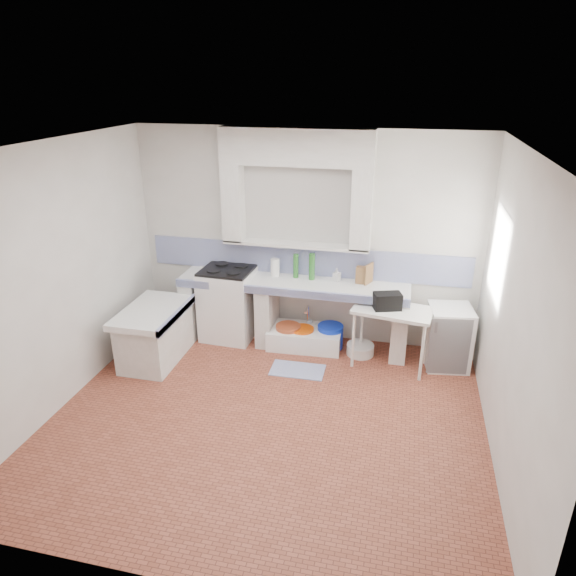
% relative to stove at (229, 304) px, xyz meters
% --- Properties ---
extents(floor, '(4.50, 4.50, 0.00)m').
position_rel_stove_xyz_m(floor, '(0.99, -1.72, -0.48)').
color(floor, brown).
rests_on(floor, ground).
extents(ceiling, '(4.50, 4.50, 0.00)m').
position_rel_stove_xyz_m(ceiling, '(0.99, -1.72, 2.32)').
color(ceiling, silver).
rests_on(ceiling, ground).
extents(wall_back, '(4.50, 0.00, 4.50)m').
position_rel_stove_xyz_m(wall_back, '(0.99, 0.28, 0.92)').
color(wall_back, silver).
rests_on(wall_back, ground).
extents(wall_front, '(4.50, 0.00, 4.50)m').
position_rel_stove_xyz_m(wall_front, '(0.99, -3.72, 0.92)').
color(wall_front, silver).
rests_on(wall_front, ground).
extents(wall_left, '(0.00, 4.50, 4.50)m').
position_rel_stove_xyz_m(wall_left, '(-1.26, -1.72, 0.92)').
color(wall_left, silver).
rests_on(wall_left, ground).
extents(wall_right, '(0.00, 4.50, 4.50)m').
position_rel_stove_xyz_m(wall_right, '(3.24, -1.72, 0.92)').
color(wall_right, silver).
rests_on(wall_right, ground).
extents(alcove_mass, '(1.90, 0.25, 0.45)m').
position_rel_stove_xyz_m(alcove_mass, '(0.89, 0.15, 2.09)').
color(alcove_mass, silver).
rests_on(alcove_mass, ground).
extents(window_frame, '(0.35, 0.86, 1.06)m').
position_rel_stove_xyz_m(window_frame, '(3.42, -0.52, 1.12)').
color(window_frame, '#3B2313').
rests_on(window_frame, ground).
extents(lace_valance, '(0.01, 0.84, 0.24)m').
position_rel_stove_xyz_m(lace_valance, '(3.27, -0.52, 1.50)').
color(lace_valance, white).
rests_on(lace_valance, ground).
extents(counter_slab, '(3.00, 0.60, 0.08)m').
position_rel_stove_xyz_m(counter_slab, '(0.89, -0.02, 0.38)').
color(counter_slab, white).
rests_on(counter_slab, ground).
extents(counter_lip, '(3.00, 0.04, 0.10)m').
position_rel_stove_xyz_m(counter_lip, '(0.89, -0.30, 0.38)').
color(counter_lip, navy).
rests_on(counter_lip, ground).
extents(counter_pier_left, '(0.20, 0.55, 0.82)m').
position_rel_stove_xyz_m(counter_pier_left, '(-0.51, -0.02, -0.07)').
color(counter_pier_left, silver).
rests_on(counter_pier_left, ground).
extents(counter_pier_mid, '(0.20, 0.55, 0.82)m').
position_rel_stove_xyz_m(counter_pier_mid, '(0.54, -0.02, -0.07)').
color(counter_pier_mid, silver).
rests_on(counter_pier_mid, ground).
extents(counter_pier_right, '(0.20, 0.55, 0.82)m').
position_rel_stove_xyz_m(counter_pier_right, '(2.29, -0.02, -0.07)').
color(counter_pier_right, silver).
rests_on(counter_pier_right, ground).
extents(peninsula_top, '(0.70, 1.10, 0.08)m').
position_rel_stove_xyz_m(peninsula_top, '(-0.71, -0.82, 0.18)').
color(peninsula_top, white).
rests_on(peninsula_top, ground).
extents(peninsula_base, '(0.60, 1.00, 0.62)m').
position_rel_stove_xyz_m(peninsula_base, '(-0.71, -0.82, -0.17)').
color(peninsula_base, silver).
rests_on(peninsula_base, ground).
extents(peninsula_lip, '(0.04, 1.10, 0.10)m').
position_rel_stove_xyz_m(peninsula_lip, '(-0.38, -0.82, 0.18)').
color(peninsula_lip, navy).
rests_on(peninsula_lip, ground).
extents(backsplash, '(4.27, 0.03, 0.40)m').
position_rel_stove_xyz_m(backsplash, '(0.99, 0.26, 0.62)').
color(backsplash, navy).
rests_on(backsplash, ground).
extents(stove, '(0.71, 0.69, 0.97)m').
position_rel_stove_xyz_m(stove, '(0.00, 0.00, 0.00)').
color(stove, white).
rests_on(stove, ground).
extents(sink, '(0.98, 0.56, 0.23)m').
position_rel_stove_xyz_m(sink, '(1.07, -0.07, -0.37)').
color(sink, white).
rests_on(sink, ground).
extents(side_table, '(1.00, 0.66, 0.04)m').
position_rel_stove_xyz_m(side_table, '(2.20, -0.31, -0.09)').
color(side_table, white).
rests_on(side_table, ground).
extents(fridge, '(0.57, 0.57, 0.78)m').
position_rel_stove_xyz_m(fridge, '(2.89, -0.15, -0.09)').
color(fridge, white).
rests_on(fridge, ground).
extents(bucket_red, '(0.35, 0.35, 0.31)m').
position_rel_stove_xyz_m(bucket_red, '(0.86, -0.13, -0.33)').
color(bucket_red, '#AE4926').
rests_on(bucket_red, ground).
extents(bucket_orange, '(0.41, 0.41, 0.29)m').
position_rel_stove_xyz_m(bucket_orange, '(1.05, -0.12, -0.34)').
color(bucket_orange, '#EE5507').
rests_on(bucket_orange, ground).
extents(bucket_blue, '(0.41, 0.41, 0.32)m').
position_rel_stove_xyz_m(bucket_blue, '(1.41, -0.02, -0.32)').
color(bucket_blue, '#0E2ED0').
rests_on(bucket_blue, ground).
extents(basin_white, '(0.40, 0.40, 0.14)m').
position_rel_stove_xyz_m(basin_white, '(1.82, -0.12, -0.41)').
color(basin_white, white).
rests_on(basin_white, ground).
extents(water_bottle_a, '(0.09, 0.09, 0.29)m').
position_rel_stove_xyz_m(water_bottle_a, '(1.10, 0.13, -0.34)').
color(water_bottle_a, silver).
rests_on(water_bottle_a, ground).
extents(water_bottle_b, '(0.10, 0.10, 0.27)m').
position_rel_stove_xyz_m(water_bottle_b, '(1.22, 0.09, -0.35)').
color(water_bottle_b, silver).
rests_on(water_bottle_b, ground).
extents(black_bag, '(0.36, 0.28, 0.20)m').
position_rel_stove_xyz_m(black_bag, '(2.12, -0.33, 0.39)').
color(black_bag, black).
rests_on(black_bag, side_table).
extents(green_bottle_a, '(0.07, 0.07, 0.32)m').
position_rel_stove_xyz_m(green_bottle_a, '(0.90, 0.13, 0.58)').
color(green_bottle_a, '#276C25').
rests_on(green_bottle_a, counter_slab).
extents(green_bottle_b, '(0.09, 0.09, 0.35)m').
position_rel_stove_xyz_m(green_bottle_b, '(1.12, 0.11, 0.59)').
color(green_bottle_b, '#276C25').
rests_on(green_bottle_b, counter_slab).
extents(knife_block, '(0.12, 0.10, 0.22)m').
position_rel_stove_xyz_m(knife_block, '(1.75, 0.12, 0.53)').
color(knife_block, olive).
rests_on(knife_block, counter_slab).
extents(cutting_board, '(0.10, 0.19, 0.27)m').
position_rel_stove_xyz_m(cutting_board, '(1.86, 0.13, 0.55)').
color(cutting_board, olive).
rests_on(cutting_board, counter_slab).
extents(paper_towel, '(0.12, 0.12, 0.23)m').
position_rel_stove_xyz_m(paper_towel, '(0.62, 0.13, 0.53)').
color(paper_towel, white).
rests_on(paper_towel, counter_slab).
extents(soap_bottle, '(0.10, 0.11, 0.18)m').
position_rel_stove_xyz_m(soap_bottle, '(1.45, 0.12, 0.51)').
color(soap_bottle, white).
rests_on(soap_bottle, counter_slab).
extents(rug, '(0.66, 0.39, 0.01)m').
position_rel_stove_xyz_m(rug, '(1.11, -0.70, -0.48)').
color(rug, '#434797').
rests_on(rug, ground).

